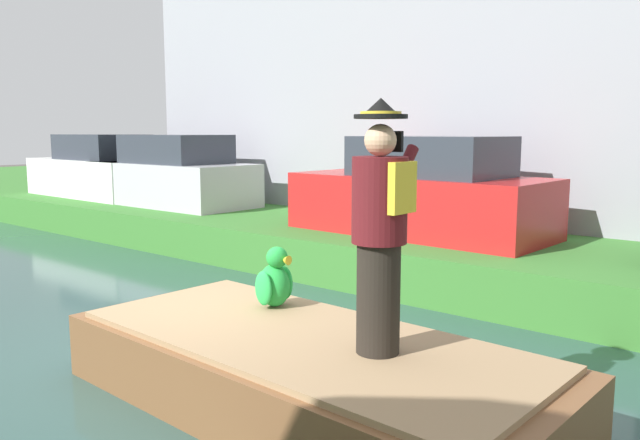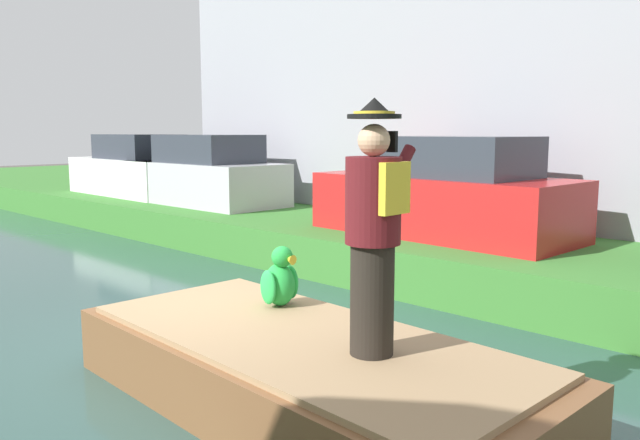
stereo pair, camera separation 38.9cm
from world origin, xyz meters
TOP-DOWN VIEW (x-y plane):
  - ground_plane at (0.00, 0.00)m, footprint 80.00×80.00m
  - canal_water at (0.00, 0.00)m, footprint 6.29×48.00m
  - grass_bank_far at (7.99, 0.00)m, footprint 9.69×48.00m
  - boat at (0.00, -1.67)m, footprint 1.94×4.26m
  - person_pirate at (0.07, -2.35)m, footprint 0.61×0.42m
  - parrot_plush at (0.46, -0.91)m, footprint 0.36×0.34m
  - parked_car_red at (4.78, 0.10)m, footprint 1.86×4.06m
  - parked_car_silver at (4.78, 6.30)m, footprint 1.72×4.01m
  - parked_car_white at (4.78, 9.17)m, footprint 1.77×4.03m
  - building_row at (8.98, 1.00)m, footprint 5.62×14.58m

SIDE VIEW (x-z plane):
  - ground_plane at x=0.00m, z-range 0.00..0.00m
  - canal_water at x=0.00m, z-range 0.00..0.10m
  - grass_bank_far at x=7.99m, z-range 0.00..0.75m
  - boat at x=0.00m, z-range 0.10..0.71m
  - parrot_plush at x=0.46m, z-range 0.67..1.24m
  - parked_car_red at x=4.78m, z-range 0.63..2.13m
  - parked_car_silver at x=4.78m, z-range 0.63..2.13m
  - parked_car_white at x=4.78m, z-range 0.63..2.13m
  - person_pirate at x=0.07m, z-range 0.71..2.56m
  - building_row at x=8.98m, z-range 0.75..7.44m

